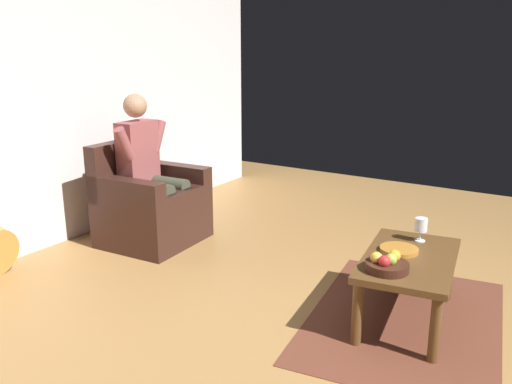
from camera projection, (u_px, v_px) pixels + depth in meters
The scene contains 9 objects.
ground_plane at pixel (423, 361), 2.89m from camera, with size 7.65×7.65×0.00m, color olive.
wall_back at pixel (27, 88), 4.19m from camera, with size 5.98×0.06×2.67m, color silver.
rug at pixel (404, 319), 3.32m from camera, with size 1.60×1.12×0.01m, color #5B2F20.
armchair at pixel (150, 206), 4.60m from camera, with size 0.82×0.77×0.87m.
person_seated at pixel (149, 166), 4.49m from camera, with size 0.62×0.59×1.28m.
coffee_table at pixel (409, 267), 3.23m from camera, with size 0.97×0.64×0.43m.
wine_glass_near at pixel (421, 226), 3.44m from camera, with size 0.08×0.08×0.16m.
fruit_bowl at pixel (387, 264), 3.00m from camera, with size 0.25×0.25×0.11m.
decorative_dish at pixel (399, 250), 3.29m from camera, with size 0.24×0.24×0.02m, color #AA6E29.
Camera 1 is at (2.63, 0.58, 1.66)m, focal length 37.20 mm.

